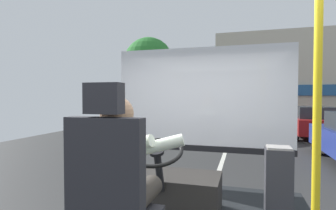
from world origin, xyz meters
The scene contains 12 objects.
ground centered at (0.00, 8.80, -0.02)m, with size 18.00×44.00×0.06m.
driver_seat centered at (-0.20, -0.64, 1.18)m, with size 0.48×0.48×1.32m.
bus_driver centered at (-0.20, -0.51, 1.36)m, with size 0.77×0.59×0.78m.
steering_console centered at (-0.20, 0.62, 0.83)m, with size 1.10×0.95×0.83m.
handrail_pole centered at (0.97, -0.48, 1.74)m, with size 0.04×0.04×2.25m.
fare_box centered at (0.91, 0.65, 0.99)m, with size 0.25×0.23×0.76m.
windshield_panel centered at (0.00, 1.62, 1.66)m, with size 2.50×0.08×1.48m.
street_tree centered at (-4.39, 11.29, 3.71)m, with size 2.69×2.69×5.08m.
shop_building centered at (5.67, 16.92, 2.86)m, with size 13.54×5.87×5.73m.
parked_car_red centered at (3.59, 11.23, 0.73)m, with size 1.82×3.90×1.42m.
parked_car_charcoal centered at (3.79, 16.39, 0.66)m, with size 1.90×4.02×1.29m.
parked_car_black centered at (4.11, 20.86, 0.63)m, with size 1.92×3.82×1.22m.
Camera 1 is at (0.58, -2.08, 1.85)m, focal length 27.90 mm.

